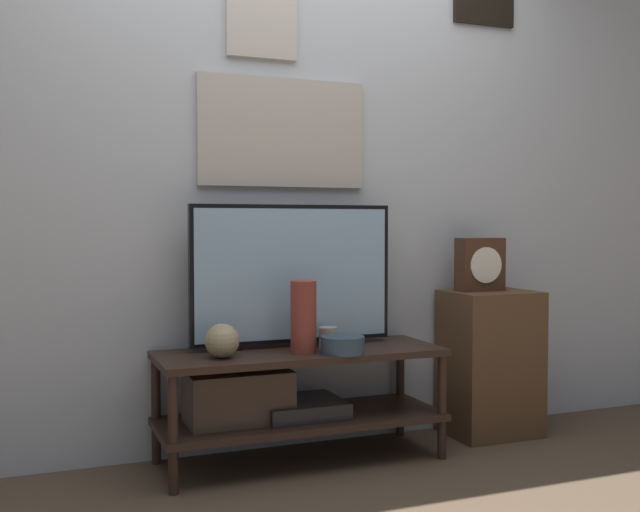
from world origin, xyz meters
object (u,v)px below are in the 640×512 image
Objects in this scene: television at (292,274)px; vase_round_glass at (222,341)px; vase_wide_bowl at (343,345)px; candle_jar at (328,338)px; vase_tall_ceramic at (303,317)px; mantel_clock at (480,264)px.

vase_round_glass is (-0.36, -0.16, -0.26)m from television.
vase_wide_bowl is 2.02× the size of candle_jar.
candle_jar reaches higher than vase_wide_bowl.
vase_wide_bowl is 0.51m from vase_round_glass.
television reaches higher than vase_tall_ceramic.
vase_tall_ceramic is (-0.01, -0.17, -0.17)m from television.
mantel_clock is at bearing 8.67° from vase_tall_ceramic.
vase_tall_ceramic is 0.36m from vase_round_glass.
vase_tall_ceramic reaches higher than vase_wide_bowl.
television is at bearing 146.25° from candle_jar.
vase_round_glass is at bearing 170.84° from vase_wide_bowl.
vase_tall_ceramic is at bearing -0.80° from vase_round_glass.
mantel_clock is at bearing 15.17° from vase_wide_bowl.
vase_tall_ceramic is at bearing -92.62° from television.
television reaches higher than mantel_clock.
vase_wide_bowl is at bearing -164.83° from mantel_clock.
vase_round_glass is 1.54× the size of candle_jar.
candle_jar is at bearing 91.92° from vase_wide_bowl.
vase_wide_bowl is at bearing -59.84° from television.
vase_tall_ceramic is 2.17× the size of vase_round_glass.
vase_round_glass is at bearing 179.20° from vase_tall_ceramic.
candle_jar is (0.14, -0.09, -0.28)m from television.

